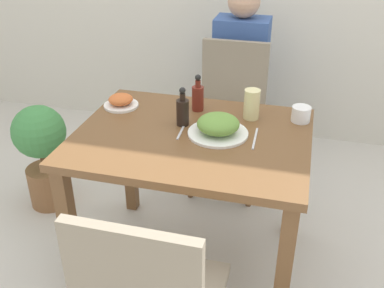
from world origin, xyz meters
name	(u,v)px	position (x,y,z in m)	size (l,w,h in m)	color
ground_plane	(192,260)	(0.00, 0.00, 0.00)	(16.00, 16.00, 0.00)	beige
dining_table	(192,156)	(0.00, 0.00, 0.62)	(1.01, 0.79, 0.73)	brown
chair_far	(230,109)	(0.03, 0.79, 0.50)	(0.42, 0.42, 0.89)	gray
food_plate	(218,126)	(0.11, 0.02, 0.77)	(0.26, 0.26, 0.09)	white
side_plate	(121,101)	(-0.41, 0.19, 0.76)	(0.17, 0.17, 0.06)	white
drink_cup	(301,114)	(0.45, 0.25, 0.76)	(0.09, 0.09, 0.07)	white
juice_glass	(252,104)	(0.22, 0.22, 0.80)	(0.07, 0.07, 0.14)	beige
sauce_bottle	(183,111)	(-0.06, 0.08, 0.80)	(0.06, 0.06, 0.18)	black
condiment_bottle	(198,97)	(-0.04, 0.25, 0.80)	(0.06, 0.06, 0.18)	maroon
fork_utensil	(182,130)	(-0.05, 0.02, 0.73)	(0.02, 0.18, 0.00)	silver
spoon_utensil	(255,138)	(0.27, 0.02, 0.73)	(0.02, 0.19, 0.00)	silver
potted_plant_left	(42,150)	(-0.95, 0.26, 0.36)	(0.30, 0.30, 0.63)	brown
person_figure	(240,78)	(0.03, 1.12, 0.58)	(0.34, 0.22, 1.17)	#2D3347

